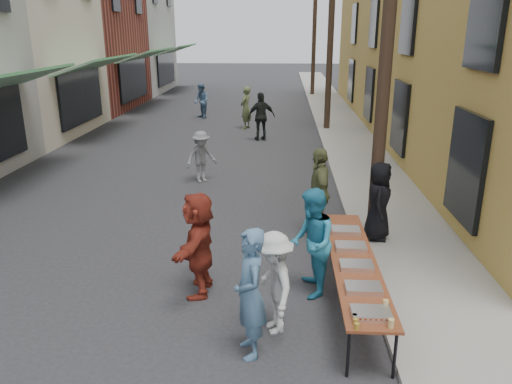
# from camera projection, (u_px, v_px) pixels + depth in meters

# --- Properties ---
(ground) EXTENTS (120.00, 120.00, 0.00)m
(ground) POSITION_uv_depth(u_px,v_px,m) (129.00, 309.00, 7.90)
(ground) COLOR #28282B
(ground) RESTS_ON ground
(sidewalk) EXTENTS (2.20, 60.00, 0.10)m
(sidewalk) POSITION_uv_depth(u_px,v_px,m) (342.00, 129.00, 21.86)
(sidewalk) COLOR gray
(sidewalk) RESTS_ON ground
(utility_pole_near) EXTENTS (0.26, 0.26, 9.00)m
(utility_pole_near) POSITION_uv_depth(u_px,v_px,m) (389.00, 13.00, 9.13)
(utility_pole_near) COLOR #2D2116
(utility_pole_near) RESTS_ON ground
(utility_pole_mid) EXTENTS (0.26, 0.26, 9.00)m
(utility_pole_mid) POSITION_uv_depth(u_px,v_px,m) (331.00, 22.00, 20.51)
(utility_pole_mid) COLOR #2D2116
(utility_pole_mid) RESTS_ON ground
(utility_pole_far) EXTENTS (0.26, 0.26, 9.00)m
(utility_pole_far) POSITION_uv_depth(u_px,v_px,m) (315.00, 25.00, 31.90)
(utility_pole_far) COLOR #2D2116
(utility_pole_far) RESTS_ON ground
(serving_table) EXTENTS (0.70, 4.00, 0.75)m
(serving_table) POSITION_uv_depth(u_px,v_px,m) (354.00, 261.00, 7.92)
(serving_table) COLOR maroon
(serving_table) RESTS_ON ground
(catering_tray_sausage) EXTENTS (0.50, 0.33, 0.08)m
(catering_tray_sausage) POSITION_uv_depth(u_px,v_px,m) (371.00, 313.00, 6.33)
(catering_tray_sausage) COLOR maroon
(catering_tray_sausage) RESTS_ON serving_table
(catering_tray_foil_b) EXTENTS (0.50, 0.33, 0.08)m
(catering_tray_foil_b) POSITION_uv_depth(u_px,v_px,m) (363.00, 288.00, 6.95)
(catering_tray_foil_b) COLOR #B2B2B7
(catering_tray_foil_b) RESTS_ON serving_table
(catering_tray_buns) EXTENTS (0.50, 0.33, 0.08)m
(catering_tray_buns) POSITION_uv_depth(u_px,v_px,m) (356.00, 266.00, 7.61)
(catering_tray_buns) COLOR tan
(catering_tray_buns) RESTS_ON serving_table
(catering_tray_foil_d) EXTENTS (0.50, 0.33, 0.08)m
(catering_tray_foil_d) POSITION_uv_depth(u_px,v_px,m) (351.00, 247.00, 8.28)
(catering_tray_foil_d) COLOR #B2B2B7
(catering_tray_foil_d) RESTS_ON serving_table
(catering_tray_buns_end) EXTENTS (0.50, 0.33, 0.08)m
(catering_tray_buns_end) POSITION_uv_depth(u_px,v_px,m) (346.00, 230.00, 8.94)
(catering_tray_buns_end) COLOR tan
(catering_tray_buns_end) RESTS_ON serving_table
(condiment_jar_a) EXTENTS (0.07, 0.07, 0.08)m
(condiment_jar_a) POSITION_uv_depth(u_px,v_px,m) (357.00, 326.00, 6.06)
(condiment_jar_a) COLOR #A57F26
(condiment_jar_a) RESTS_ON serving_table
(condiment_jar_b) EXTENTS (0.07, 0.07, 0.08)m
(condiment_jar_b) POSITION_uv_depth(u_px,v_px,m) (356.00, 322.00, 6.15)
(condiment_jar_b) COLOR #A57F26
(condiment_jar_b) RESTS_ON serving_table
(condiment_jar_c) EXTENTS (0.07, 0.07, 0.08)m
(condiment_jar_c) POSITION_uv_depth(u_px,v_px,m) (355.00, 317.00, 6.25)
(condiment_jar_c) COLOR #A57F26
(condiment_jar_c) RESTS_ON serving_table
(cup_stack) EXTENTS (0.08, 0.08, 0.12)m
(cup_stack) POSITION_uv_depth(u_px,v_px,m) (391.00, 324.00, 6.08)
(cup_stack) COLOR tan
(cup_stack) RESTS_ON serving_table
(guest_front_b) EXTENTS (0.60, 0.76, 1.82)m
(guest_front_b) POSITION_uv_depth(u_px,v_px,m) (250.00, 294.00, 6.57)
(guest_front_b) COLOR #4B7091
(guest_front_b) RESTS_ON ground
(guest_front_c) EXTENTS (0.75, 0.93, 1.82)m
(guest_front_c) POSITION_uv_depth(u_px,v_px,m) (312.00, 243.00, 8.12)
(guest_front_c) COLOR teal
(guest_front_c) RESTS_ON ground
(guest_front_d) EXTENTS (0.85, 1.12, 1.54)m
(guest_front_d) POSITION_uv_depth(u_px,v_px,m) (274.00, 283.00, 7.13)
(guest_front_d) COLOR silver
(guest_front_d) RESTS_ON ground
(guest_front_e) EXTENTS (0.57, 1.16, 1.92)m
(guest_front_e) POSITION_uv_depth(u_px,v_px,m) (319.00, 193.00, 10.46)
(guest_front_e) COLOR #626A3D
(guest_front_e) RESTS_ON ground
(guest_queue_back) EXTENTS (0.59, 1.66, 1.77)m
(guest_queue_back) POSITION_uv_depth(u_px,v_px,m) (199.00, 244.00, 8.16)
(guest_queue_back) COLOR maroon
(guest_queue_back) RESTS_ON ground
(server) EXTENTS (0.67, 0.88, 1.62)m
(server) POSITION_uv_depth(u_px,v_px,m) (379.00, 201.00, 10.10)
(server) COLOR black
(server) RESTS_ON sidewalk
(passerby_left) EXTENTS (1.10, 1.02, 1.48)m
(passerby_left) POSITION_uv_depth(u_px,v_px,m) (201.00, 157.00, 14.31)
(passerby_left) COLOR slate
(passerby_left) RESTS_ON ground
(passerby_mid) EXTENTS (1.20, 0.80, 1.90)m
(passerby_mid) POSITION_uv_depth(u_px,v_px,m) (261.00, 117.00, 19.65)
(passerby_mid) COLOR black
(passerby_mid) RESTS_ON ground
(passerby_right) EXTENTS (0.65, 0.78, 1.85)m
(passerby_right) POSITION_uv_depth(u_px,v_px,m) (246.00, 108.00, 21.99)
(passerby_right) COLOR #556339
(passerby_right) RESTS_ON ground
(passerby_far) EXTENTS (0.99, 1.04, 1.70)m
(passerby_far) POSITION_uv_depth(u_px,v_px,m) (201.00, 101.00, 24.61)
(passerby_far) COLOR #4B6C92
(passerby_far) RESTS_ON ground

